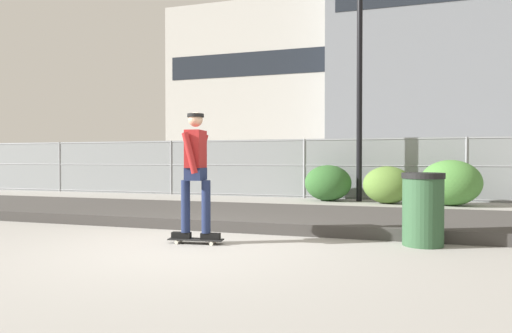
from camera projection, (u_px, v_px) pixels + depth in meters
ground_plane at (189, 247)px, 6.20m from camera, size 120.00×120.00×0.00m
gravel_berm at (252, 216)px, 8.92m from camera, size 17.75×3.08×0.19m
skateboard at (196, 240)px, 6.47m from camera, size 0.82×0.29×0.07m
skater at (196, 166)px, 6.46m from camera, size 0.73×0.60×1.83m
chain_fence at (304, 168)px, 14.08m from camera, size 28.01×0.06×1.85m
street_lamp at (360, 39)px, 12.85m from camera, size 0.44×0.44×7.59m
parked_car_near at (219, 168)px, 17.97m from camera, size 4.49×2.13×1.66m
parked_car_mid at (370, 170)px, 16.18m from camera, size 4.43×2.02×1.66m
library_building at (279, 94)px, 53.66m from camera, size 22.27×14.95×17.97m
office_block at (455, 39)px, 42.25m from camera, size 22.83×11.46×25.02m
shrub_left at (328, 183)px, 13.04m from camera, size 1.35×1.11×1.04m
shrub_center at (388, 185)px, 12.27m from camera, size 1.32×1.08×1.02m
shrub_right at (451, 183)px, 11.72m from camera, size 1.55×1.27×1.20m
trash_bin at (423, 209)px, 6.32m from camera, size 0.59×0.59×1.03m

